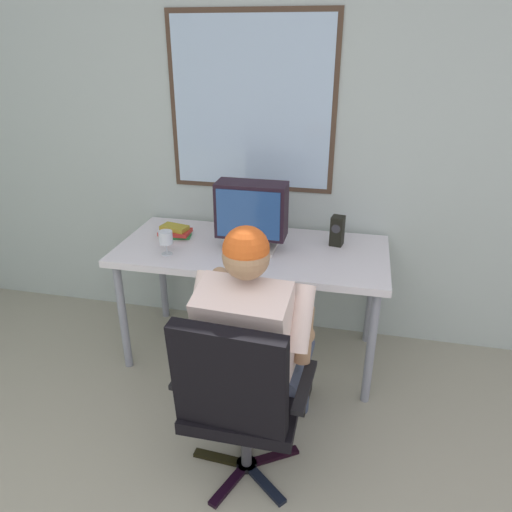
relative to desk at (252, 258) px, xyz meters
The scene contains 8 objects.
wall_rear 0.86m from the desk, 65.07° to the left, with size 5.30×0.08×2.80m.
desk is the anchor object (origin of this frame).
office_chair 1.02m from the desk, 80.14° to the right, with size 0.59×0.54×0.92m.
person_seated 0.77m from the desk, 75.98° to the right, with size 0.54×0.80×1.22m.
crt_monitor 0.29m from the desk, 88.60° to the right, with size 0.40×0.23×0.40m.
wine_glass 0.52m from the desk, 156.79° to the right, with size 0.08×0.08×0.14m.
desk_speaker 0.53m from the desk, 17.68° to the left, with size 0.09×0.09×0.18m.
book_stack 0.52m from the desk, behind, with size 0.20×0.14×0.07m.
Camera 1 is at (0.38, -0.16, 1.88)m, focal length 33.38 mm.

